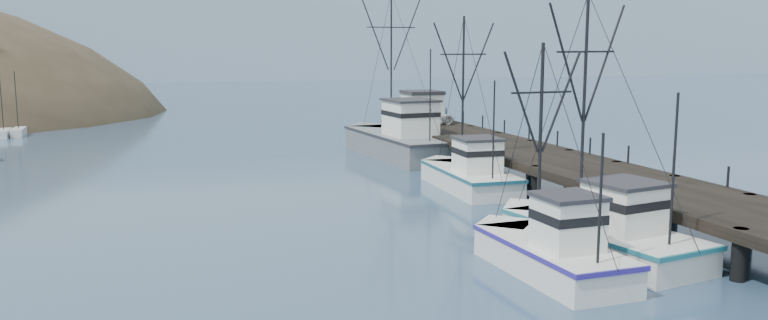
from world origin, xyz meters
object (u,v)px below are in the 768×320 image
trawler_far (468,175)px  pier_shed (422,107)px  pier (533,156)px  trawler_mid (548,252)px  trawler_near (596,233)px  work_vessel (399,140)px  pickup_truck (427,117)px

trawler_far → pier_shed: 19.01m
pier → trawler_mid: size_ratio=4.84×
pier → trawler_near: size_ratio=3.96×
pier → trawler_far: size_ratio=4.11×
trawler_far → pier_shed: bearing=77.6°
trawler_far → trawler_near: bearing=-92.9°
trawler_near → trawler_far: 14.65m
work_vessel → pier_shed: size_ratio=4.90×
trawler_mid → work_vessel: bearing=81.5°
pier → trawler_far: bearing=-175.2°
pier_shed → pickup_truck: bearing=-87.6°
trawler_near → trawler_mid: bearing=-150.8°
trawler_near → trawler_mid: 3.87m
pier_shed → pickup_truck: size_ratio=0.67×
trawler_near → pickup_truck: 32.33m
trawler_far → pickup_truck: 17.85m
trawler_mid → trawler_far: bearing=76.0°
work_vessel → pier_shed: work_vessel is taller
trawler_near → work_vessel: size_ratio=0.71×
trawler_far → work_vessel: size_ratio=0.68×
work_vessel → pickup_truck: (3.67, 3.29, 1.44)m
trawler_far → pickup_truck: trawler_far is taller
pier_shed → trawler_near: bearing=-98.3°
pier_shed → work_vessel: bearing=-129.4°
trawler_near → pickup_truck: bearing=81.4°
trawler_far → pier_shed: trawler_far is taller
trawler_near → pickup_truck: trawler_near is taller
trawler_mid → pickup_truck: (8.22, 33.80, 1.85)m
trawler_mid → work_vessel: 30.84m
pier → trawler_far: (-4.67, -0.39, -0.87)m
pier → trawler_near: 15.99m
trawler_mid → pier_shed: bearing=76.8°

